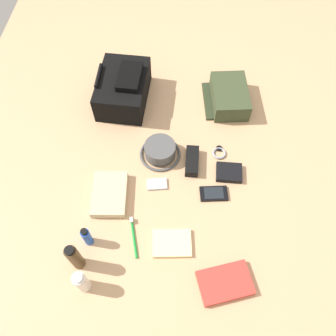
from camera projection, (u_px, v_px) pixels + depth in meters
ground_plane at (168, 174)px, 1.53m from camera, size 2.64×2.02×0.02m
backpack at (123, 88)px, 1.67m from camera, size 0.33×0.24×0.17m
toiletry_pouch at (229, 96)px, 1.68m from camera, size 0.26×0.23×0.09m
bucket_hat at (160, 151)px, 1.54m from camera, size 0.18×0.18×0.07m
toothpaste_tube at (81, 282)px, 1.22m from camera, size 0.05×0.05×0.14m
cologne_bottle at (75, 257)px, 1.25m from camera, size 0.04×0.04×0.17m
deodorant_spray at (87, 237)px, 1.32m from camera, size 0.03×0.03×0.11m
paperback_novel at (225, 283)px, 1.27m from camera, size 0.18×0.22×0.03m
cell_phone at (214, 194)px, 1.46m from camera, size 0.08×0.12×0.01m
media_player at (157, 184)px, 1.49m from camera, size 0.06×0.09×0.01m
wristwatch at (219, 153)px, 1.57m from camera, size 0.07×0.06×0.01m
toothbrush at (133, 234)px, 1.37m from camera, size 0.17×0.05×0.02m
wallet at (229, 172)px, 1.51m from camera, size 0.09×0.11×0.02m
notepad at (172, 243)px, 1.35m from camera, size 0.12×0.16×0.02m
folded_towel at (110, 194)px, 1.45m from camera, size 0.21×0.15×0.04m
sunglasses_case at (192, 161)px, 1.53m from camera, size 0.14×0.06×0.04m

